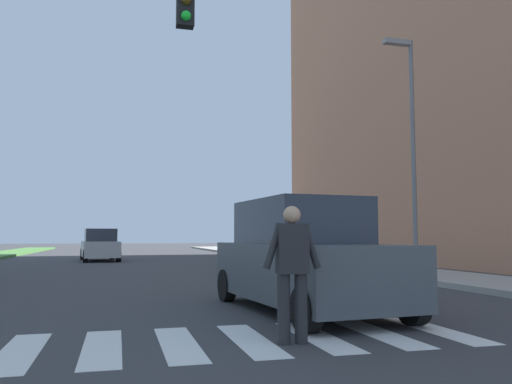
% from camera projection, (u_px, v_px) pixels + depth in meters
% --- Properties ---
extents(ground_plane, '(140.00, 140.00, 0.00)m').
position_uv_depth(ground_plane, '(132.00, 261.00, 27.47)').
color(ground_plane, '#38383A').
extents(crosswalk, '(7.65, 2.20, 0.01)m').
position_uv_depth(crosswalk, '(179.00, 343.00, 6.32)').
color(crosswalk, silver).
rests_on(crosswalk, ground_plane).
extents(sidewalk_right, '(3.00, 64.00, 0.15)m').
position_uv_depth(sidewalk_right, '(301.00, 259.00, 27.82)').
color(sidewalk_right, '#9E9991').
rests_on(sidewalk_right, ground_plane).
extents(street_lamp_right, '(1.02, 0.24, 7.50)m').
position_uv_depth(street_lamp_right, '(410.00, 133.00, 16.48)').
color(street_lamp_right, slate).
rests_on(street_lamp_right, sidewalk_right).
extents(pedestrian_performer, '(0.75, 0.26, 1.69)m').
position_uv_depth(pedestrian_performer, '(292.00, 267.00, 6.39)').
color(pedestrian_performer, '#262628').
rests_on(pedestrian_performer, ground_plane).
extents(suv_crossing, '(2.35, 4.75, 1.97)m').
position_uv_depth(suv_crossing, '(303.00, 258.00, 9.15)').
color(suv_crossing, '#474C51').
rests_on(suv_crossing, ground_plane).
extents(sedan_midblock, '(2.24, 4.43, 1.71)m').
position_uv_depth(sedan_midblock, '(100.00, 246.00, 27.67)').
color(sedan_midblock, '#B7B7BC').
rests_on(sedan_midblock, ground_plane).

